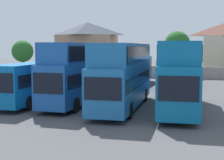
{
  "coord_description": "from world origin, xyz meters",
  "views": [
    {
      "loc": [
        7.77,
        -25.29,
        4.69
      ],
      "look_at": [
        0.0,
        3.0,
        1.82
      ],
      "focal_mm": 54.48,
      "sensor_mm": 36.0,
      "label": 1
    }
  ],
  "objects": [
    {
      "name": "bus_4",
      "position": [
        6.03,
        -0.01,
        2.84
      ],
      "size": [
        3.26,
        12.05,
        5.04
      ],
      "rotation": [
        0.0,
        0.0,
        -1.52
      ],
      "color": "#0C6296",
      "rests_on": "ground"
    },
    {
      "name": "bus_6",
      "position": [
        -0.87,
        15.34,
        1.95
      ],
      "size": [
        3.05,
        12.1,
        3.4
      ],
      "rotation": [
        0.0,
        0.0,
        -1.61
      ],
      "color": "#1B6394",
      "rests_on": "ground"
    },
    {
      "name": "ground",
      "position": [
        0.0,
        18.0,
        0.0
      ],
      "size": [
        140.0,
        140.0,
        0.0
      ],
      "primitive_type": "plane",
      "color": "#4C4C4F"
    },
    {
      "name": "tree_behind_wall",
      "position": [
        -20.04,
        22.71,
        3.96
      ],
      "size": [
        3.4,
        3.4,
        5.7
      ],
      "color": "brown",
      "rests_on": "ground"
    },
    {
      "name": "bus_7",
      "position": [
        4.22,
        15.38,
        1.94
      ],
      "size": [
        2.79,
        10.68,
        3.4
      ],
      "rotation": [
        0.0,
        0.0,
        -1.59
      ],
      "color": "#1A529E",
      "rests_on": "ground"
    },
    {
      "name": "depot_boundary_wall",
      "position": [
        0.0,
        25.71,
        0.9
      ],
      "size": [
        56.0,
        0.5,
        1.8
      ],
      "primitive_type": "cube",
      "color": "gray",
      "rests_on": "ground"
    },
    {
      "name": "house_terrace_left",
      "position": [
        -12.51,
        32.04,
        4.58
      ],
      "size": [
        9.54,
        8.27,
        9.0
      ],
      "color": "#9E7A60",
      "rests_on": "ground"
    },
    {
      "name": "tree_right_of_lot",
      "position": [
        3.54,
        28.21,
        5.07
      ],
      "size": [
        3.97,
        3.97,
        7.1
      ],
      "color": "brown",
      "rests_on": "ground"
    },
    {
      "name": "bus_2",
      "position": [
        -2.13,
        0.29,
        2.81
      ],
      "size": [
        2.73,
        10.21,
        4.99
      ],
      "rotation": [
        0.0,
        0.0,
        -1.6
      ],
      "color": "#1A54A2",
      "rests_on": "ground"
    },
    {
      "name": "bus_1",
      "position": [
        -5.85,
        0.01,
        1.93
      ],
      "size": [
        2.64,
        10.36,
        3.38
      ],
      "rotation": [
        0.0,
        0.0,
        -1.56
      ],
      "color": "#0C60A5",
      "rests_on": "ground"
    },
    {
      "name": "bus_3",
      "position": [
        1.77,
        -0.19,
        2.78
      ],
      "size": [
        3.02,
        12.13,
        4.93
      ],
      "rotation": [
        0.0,
        0.0,
        -1.54
      ],
      "color": "#1C62A0",
      "rests_on": "ground"
    },
    {
      "name": "bus_5",
      "position": [
        -3.38,
        15.68,
        1.95
      ],
      "size": [
        3.02,
        11.17,
        3.41
      ],
      "rotation": [
        0.0,
        0.0,
        -1.63
      ],
      "color": "#0B579B",
      "rests_on": "ground"
    }
  ]
}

